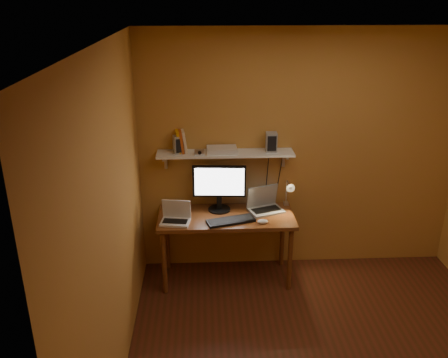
{
  "coord_description": "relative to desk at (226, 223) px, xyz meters",
  "views": [
    {
      "loc": [
        -1.03,
        -3.11,
        2.91
      ],
      "look_at": [
        -0.83,
        1.18,
        1.2
      ],
      "focal_mm": 38.0,
      "sensor_mm": 36.0,
      "label": 1
    }
  ],
  "objects": [
    {
      "name": "monitor",
      "position": [
        -0.07,
        0.14,
        0.36
      ],
      "size": [
        0.55,
        0.25,
        0.5
      ],
      "rotation": [
        0.0,
        0.0,
        -0.06
      ],
      "color": "black",
      "rests_on": "desk"
    },
    {
      "name": "router",
      "position": [
        -0.04,
        0.2,
        0.74
      ],
      "size": [
        0.31,
        0.21,
        0.05
      ],
      "primitive_type": "cube",
      "rotation": [
        0.0,
        0.0,
        0.03
      ],
      "color": "silver",
      "rests_on": "wall_shelf"
    },
    {
      "name": "netbook",
      "position": [
        -0.51,
        -0.11,
        0.14
      ],
      "size": [
        0.31,
        0.25,
        0.22
      ],
      "rotation": [
        0.0,
        0.0,
        -0.16
      ],
      "color": "silver",
      "rests_on": "desk"
    },
    {
      "name": "keyboard",
      "position": [
        0.04,
        -0.15,
        0.1
      ],
      "size": [
        0.51,
        0.29,
        0.03
      ],
      "primitive_type": "cube",
      "rotation": [
        0.0,
        0.0,
        0.28
      ],
      "color": "black",
      "rests_on": "desk"
    },
    {
      "name": "shelf_camera",
      "position": [
        -0.26,
        0.12,
        0.74
      ],
      "size": [
        0.1,
        0.05,
        0.06
      ],
      "color": "silver",
      "rests_on": "wall_shelf"
    },
    {
      "name": "desk",
      "position": [
        0.0,
        0.0,
        0.0
      ],
      "size": [
        1.4,
        0.6,
        0.75
      ],
      "color": "brown",
      "rests_on": "ground"
    },
    {
      "name": "mouse",
      "position": [
        0.35,
        -0.19,
        0.11
      ],
      "size": [
        0.11,
        0.08,
        0.04
      ],
      "primitive_type": "ellipsoid",
      "rotation": [
        0.0,
        0.0,
        0.08
      ],
      "color": "silver",
      "rests_on": "desk"
    },
    {
      "name": "books",
      "position": [
        -0.45,
        0.22,
        0.82
      ],
      "size": [
        0.13,
        0.16,
        0.23
      ],
      "color": "orange",
      "rests_on": "wall_shelf"
    },
    {
      "name": "speaker_left",
      "position": [
        -0.47,
        0.19,
        0.8
      ],
      "size": [
        0.13,
        0.13,
        0.18
      ],
      "primitive_type": "cube",
      "rotation": [
        0.0,
        0.0,
        0.29
      ],
      "color": "gray",
      "rests_on": "wall_shelf"
    },
    {
      "name": "wall_shelf",
      "position": [
        0.0,
        0.19,
        0.69
      ],
      "size": [
        1.4,
        0.25,
        0.21
      ],
      "color": "white",
      "rests_on": "room"
    },
    {
      "name": "desk_lamp",
      "position": [
        0.66,
        0.13,
        0.29
      ],
      "size": [
        0.09,
        0.23,
        0.38
      ],
      "color": "silver",
      "rests_on": "desk"
    },
    {
      "name": "laptop",
      "position": [
        0.41,
        0.12,
        0.15
      ],
      "size": [
        0.41,
        0.35,
        0.26
      ],
      "rotation": [
        0.0,
        0.0,
        0.35
      ],
      "color": "gray",
      "rests_on": "desk"
    },
    {
      "name": "room",
      "position": [
        0.8,
        -1.28,
        0.64
      ],
      "size": [
        3.44,
        3.24,
        2.64
      ],
      "color": "#532215",
      "rests_on": "ground"
    },
    {
      "name": "speaker_right",
      "position": [
        0.47,
        0.2,
        0.81
      ],
      "size": [
        0.12,
        0.12,
        0.2
      ],
      "primitive_type": "cube",
      "rotation": [
        0.0,
        0.0,
        -0.04
      ],
      "color": "gray",
      "rests_on": "wall_shelf"
    }
  ]
}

